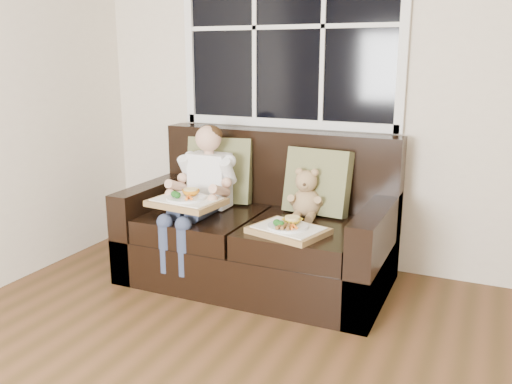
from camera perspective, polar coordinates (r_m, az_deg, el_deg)
The scene contains 8 objects.
window_back at distance 3.87m, azimuth 3.46°, elevation 16.95°, with size 1.62×0.04×1.37m.
loveseat at distance 3.62m, azimuth 0.52°, elevation -4.38°, with size 1.70×0.92×0.96m.
pillow_left at distance 3.82m, azimuth -3.81°, elevation 2.29°, with size 0.48×0.29×0.47m.
pillow_right at distance 3.55m, azimuth 6.50°, elevation 1.07°, with size 0.44×0.23×0.44m.
child at distance 3.59m, azimuth -5.66°, elevation 0.95°, with size 0.38×0.60×0.87m.
teddy_bear at distance 3.48m, azimuth 5.28°, elevation -0.52°, with size 0.21×0.26×0.33m.
tray_left at distance 3.44m, azimuth -7.30°, elevation -0.89°, with size 0.47×0.38×0.10m.
tray_right at distance 3.17m, azimuth 3.44°, elevation -3.91°, with size 0.49×0.42×0.10m.
Camera 1 is at (0.60, -1.13, 1.47)m, focal length 38.00 mm.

